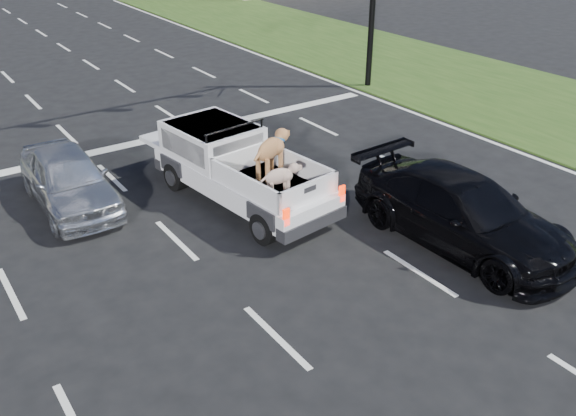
% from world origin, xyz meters
% --- Properties ---
extents(ground, '(160.00, 160.00, 0.00)m').
position_xyz_m(ground, '(0.00, 0.00, 0.00)').
color(ground, black).
rests_on(ground, ground).
extents(road_markings, '(17.75, 60.00, 0.01)m').
position_xyz_m(road_markings, '(0.00, 6.56, 0.01)').
color(road_markings, silver).
rests_on(road_markings, ground).
extents(grass_shoulder_right, '(8.00, 60.00, 0.06)m').
position_xyz_m(grass_shoulder_right, '(13.00, 6.00, 0.03)').
color(grass_shoulder_right, '#244114').
rests_on(grass_shoulder_right, ground).
extents(pickup_truck, '(2.45, 5.37, 1.94)m').
position_xyz_m(pickup_truck, '(0.41, 4.92, 0.92)').
color(pickup_truck, black).
rests_on(pickup_truck, ground).
extents(silver_sedan, '(1.77, 4.19, 1.42)m').
position_xyz_m(silver_sedan, '(-3.10, 7.01, 0.71)').
color(silver_sedan, silver).
rests_on(silver_sedan, ground).
extents(black_coupe, '(2.36, 5.34, 1.53)m').
position_xyz_m(black_coupe, '(3.33, 0.37, 0.76)').
color(black_coupe, black).
rests_on(black_coupe, ground).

